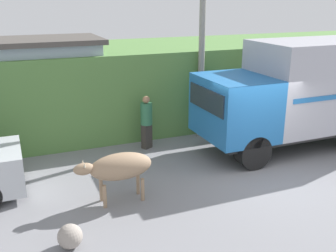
% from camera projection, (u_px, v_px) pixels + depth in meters
% --- Properties ---
extents(ground_plane, '(60.00, 60.00, 0.00)m').
position_uv_depth(ground_plane, '(267.00, 175.00, 10.99)').
color(ground_plane, gray).
extents(hillside_embankment, '(32.00, 5.06, 2.98)m').
position_uv_depth(hillside_embankment, '(176.00, 80.00, 16.18)').
color(hillside_embankment, '#568442').
rests_on(hillside_embankment, ground_plane).
extents(building_backdrop, '(4.82, 2.70, 3.49)m').
position_uv_depth(building_backdrop, '(30.00, 92.00, 13.01)').
color(building_backdrop, '#99ADB7').
rests_on(building_backdrop, ground_plane).
extents(cargo_truck, '(6.38, 2.42, 3.46)m').
position_uv_depth(cargo_truck, '(301.00, 92.00, 12.59)').
color(cargo_truck, '#2D2D2D').
rests_on(cargo_truck, ground_plane).
extents(brown_cow, '(1.88, 0.65, 1.23)m').
position_uv_depth(brown_cow, '(119.00, 167.00, 9.33)').
color(brown_cow, '#9E7F60').
rests_on(brown_cow, ground_plane).
extents(pedestrian_on_hill, '(0.51, 0.51, 1.76)m').
position_uv_depth(pedestrian_on_hill, '(146.00, 120.00, 12.69)').
color(pedestrian_on_hill, '#38332D').
rests_on(pedestrian_on_hill, ground_plane).
extents(utility_pole, '(0.90, 0.21, 6.35)m').
position_uv_depth(utility_pole, '(202.00, 43.00, 13.14)').
color(utility_pole, gray).
rests_on(utility_pole, ground_plane).
extents(roadside_rock, '(0.50, 0.50, 0.50)m').
position_uv_depth(roadside_rock, '(70.00, 236.00, 7.74)').
color(roadside_rock, gray).
rests_on(roadside_rock, ground_plane).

